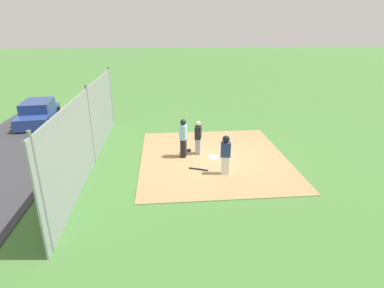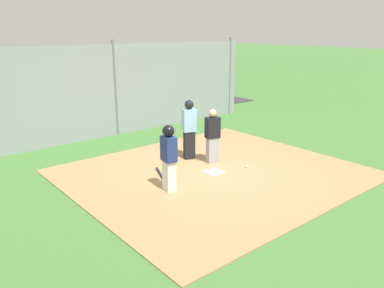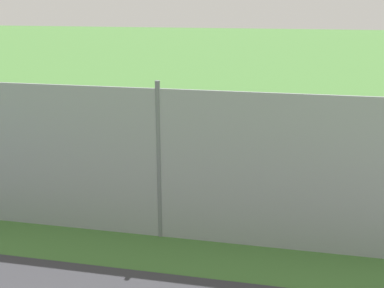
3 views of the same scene
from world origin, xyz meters
TOP-DOWN VIEW (x-y plane):
  - ground_plane at (0.00, 0.00)m, footprint 140.00×140.00m
  - dirt_infield at (0.00, 0.00)m, footprint 7.20×6.40m
  - home_plate at (0.00, 0.00)m, footprint 0.48×0.48m
  - catcher at (-0.52, -0.64)m, footprint 0.43×0.35m
  - umpire at (-0.23, -1.32)m, footprint 0.44×0.37m
  - runner at (1.61, 0.20)m, footprint 0.32×0.42m
  - baseball_bat at (1.18, -0.80)m, footprint 0.36×0.76m
  - catcher_mask at (-0.84, -1.02)m, footprint 0.24×0.20m
  - baseball at (-0.95, 0.32)m, footprint 0.07×0.07m
  - backstop_fence at (0.00, -5.17)m, footprint 12.00×0.10m
  - parked_car_blue at (-6.28, -9.62)m, footprint 4.36×2.23m

SIDE VIEW (x-z plane):
  - ground_plane at x=0.00m, z-range 0.00..0.00m
  - dirt_infield at x=0.00m, z-range 0.00..0.03m
  - home_plate at x=0.00m, z-range 0.03..0.05m
  - baseball_bat at x=1.18m, z-range 0.03..0.09m
  - baseball at x=-0.95m, z-range 0.03..0.10m
  - catcher_mask at x=-0.84m, z-range 0.03..0.15m
  - parked_car_blue at x=-6.28m, z-range -0.03..1.25m
  - catcher at x=-0.52m, z-range 0.05..1.60m
  - runner at x=1.61m, z-range 0.13..1.73m
  - umpire at x=-0.23m, z-range 0.08..1.81m
  - backstop_fence at x=0.00m, z-range -0.07..3.28m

